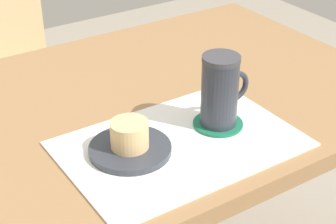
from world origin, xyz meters
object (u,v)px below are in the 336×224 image
(pastry_plate, at_px, (130,149))
(coffee_mug, at_px, (221,90))
(dining_table, at_px, (134,137))
(pastry, at_px, (129,135))

(pastry_plate, relative_size, coffee_mug, 1.06)
(dining_table, relative_size, pastry_plate, 7.60)
(pastry, distance_m, coffee_mug, 0.19)
(pastry, bearing_deg, coffee_mug, -3.84)
(pastry_plate, xyz_separation_m, pastry, (0.00, 0.00, 0.03))
(dining_table, bearing_deg, pastry_plate, -121.82)
(pastry_plate, bearing_deg, coffee_mug, -3.84)
(dining_table, xyz_separation_m, pastry, (-0.10, -0.16, 0.13))
(dining_table, height_order, pastry_plate, pastry_plate)
(dining_table, distance_m, pastry_plate, 0.21)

